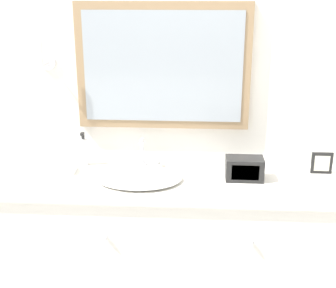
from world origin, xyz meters
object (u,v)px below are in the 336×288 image
soap_bottle (84,151)px  sink_basin (139,177)px  appliance_box (244,169)px  picture_frame (322,163)px

soap_bottle → sink_basin: bearing=-30.7°
soap_bottle → appliance_box: 0.92m
soap_bottle → picture_frame: 1.35m
soap_bottle → appliance_box: (0.91, -0.16, -0.02)m
appliance_box → picture_frame: (0.44, 0.11, 0.00)m
picture_frame → soap_bottle: bearing=177.9°
sink_basin → appliance_box: sink_basin is taller
sink_basin → appliance_box: bearing=4.7°
soap_bottle → picture_frame: bearing=-2.1°
sink_basin → appliance_box: (0.56, 0.05, 0.04)m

